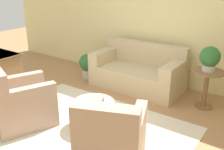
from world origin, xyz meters
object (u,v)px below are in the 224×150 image
armchair_left (19,104)px  potted_plant_on_side_table (210,58)px  couch (138,72)px  ottoman_table (94,110)px  side_table (206,82)px  armchair_right (112,142)px  potted_plant_floor (88,64)px

armchair_left → potted_plant_on_side_table: size_ratio=2.52×
couch → ottoman_table: 1.77m
side_table → ottoman_table: bearing=-126.4°
couch → side_table: couch is taller
ottoman_table → side_table: size_ratio=0.93×
couch → armchair_right: armchair_right is taller
ottoman_table → side_table: (1.21, 1.64, 0.20)m
armchair_left → armchair_right: 1.75m
potted_plant_on_side_table → potted_plant_floor: potted_plant_on_side_table is taller
side_table → potted_plant_on_side_table: size_ratio=1.62×
armchair_right → side_table: armchair_right is taller
ottoman_table → potted_plant_on_side_table: (1.21, 1.64, 0.65)m
armchair_left → armchair_right: (1.75, 0.00, 0.00)m
ottoman_table → potted_plant_floor: 2.14m
armchair_left → ottoman_table: (0.95, 0.64, -0.10)m
armchair_left → potted_plant_floor: size_ratio=1.90×
couch → potted_plant_on_side_table: potted_plant_on_side_table is taller
potted_plant_on_side_table → ottoman_table: bearing=-126.4°
couch → armchair_left: armchair_left is taller
potted_plant_on_side_table → potted_plant_floor: bearing=-178.6°
side_table → potted_plant_floor: (-2.66, -0.07, -0.16)m
potted_plant_floor → side_table: bearing=1.4°
side_table → armchair_right: bearing=-100.3°
armchair_right → potted_plant_on_side_table: 2.39m
armchair_right → potted_plant_on_side_table: size_ratio=2.52×
couch → side_table: size_ratio=2.70×
potted_plant_on_side_table → side_table: bearing=-90.0°
couch → armchair_left: (-0.73, -2.39, 0.04)m
couch → armchair_right: size_ratio=1.74×
ottoman_table → couch: bearing=97.3°
couch → armchair_left: size_ratio=1.74×
armchair_right → side_table: (0.42, 2.28, 0.10)m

